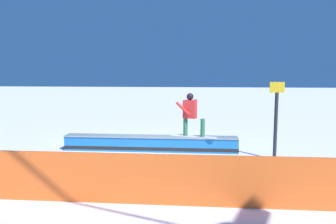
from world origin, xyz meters
name	(u,v)px	position (x,y,z in m)	size (l,w,h in m)	color
ground_plane	(150,151)	(0.00, 0.00, 0.00)	(120.00, 120.00, 0.00)	white
grind_box	(150,144)	(0.00, 0.00, 0.23)	(5.56, 0.68, 0.50)	blue
snowboarder	(191,113)	(-1.29, -0.08, 1.23)	(1.46, 0.66, 1.37)	silver
safety_fence	(110,178)	(0.00, 4.18, 0.48)	(12.70, 0.06, 0.96)	orange
trail_marker	(276,119)	(-3.75, 0.57, 1.19)	(0.40, 0.10, 2.23)	#262628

